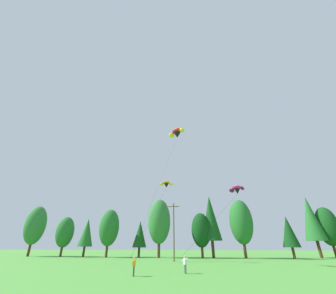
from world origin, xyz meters
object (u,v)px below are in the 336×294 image
(kite_flyer_mid, at_px, (185,263))
(parafoil_kite_high_red_yellow, at_px, (177,133))
(kite_flyer_near, at_px, (134,265))
(parafoil_kite_mid_magenta, at_px, (237,189))
(parafoil_kite_far_orange, at_px, (166,184))
(utility_pole, at_px, (174,229))

(kite_flyer_mid, xyz_separation_m, parafoil_kite_high_red_yellow, (-0.89, 6.17, 19.30))
(kite_flyer_near, distance_m, kite_flyer_mid, 5.55)
(parafoil_kite_high_red_yellow, bearing_deg, kite_flyer_near, -115.03)
(kite_flyer_mid, relative_size, parafoil_kite_mid_magenta, 0.16)
(parafoil_kite_mid_magenta, xyz_separation_m, parafoil_kite_far_orange, (-12.06, 4.49, 2.38))
(kite_flyer_near, distance_m, parafoil_kite_mid_magenta, 20.43)
(kite_flyer_near, bearing_deg, parafoil_kite_mid_magenta, 40.75)
(kite_flyer_near, xyz_separation_m, parafoil_kite_high_red_yellow, (4.05, 8.68, 19.30))
(parafoil_kite_high_red_yellow, height_order, parafoil_kite_mid_magenta, parafoil_kite_high_red_yellow)
(kite_flyer_near, distance_m, parafoil_kite_high_red_yellow, 21.54)
(kite_flyer_near, bearing_deg, parafoil_kite_far_orange, 84.81)
(utility_pole, relative_size, kite_flyer_mid, 6.00)
(utility_pole, distance_m, parafoil_kite_far_orange, 8.54)
(kite_flyer_near, relative_size, parafoil_kite_mid_magenta, 0.16)
(kite_flyer_near, height_order, parafoil_kite_high_red_yellow, parafoil_kite_high_red_yellow)
(kite_flyer_near, relative_size, parafoil_kite_high_red_yellow, 0.09)
(kite_flyer_near, height_order, kite_flyer_mid, same)
(parafoil_kite_far_orange, bearing_deg, kite_flyer_mid, -75.69)
(utility_pole, bearing_deg, parafoil_kite_high_red_yellow, -82.00)
(kite_flyer_mid, distance_m, parafoil_kite_far_orange, 18.69)
(kite_flyer_mid, height_order, parafoil_kite_far_orange, parafoil_kite_far_orange)
(kite_flyer_near, bearing_deg, kite_flyer_mid, 26.96)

